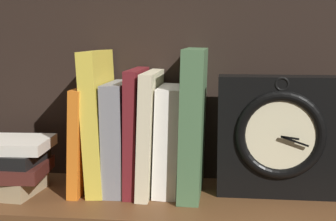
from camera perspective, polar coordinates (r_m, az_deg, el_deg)
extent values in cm
cube|color=brown|center=(87.72, -3.17, -10.50)|extent=(77.54, 25.04, 2.50)
cube|color=black|center=(95.14, -2.04, 2.88)|extent=(77.54, 1.20, 35.91)
cube|color=orange|center=(89.94, -9.60, -3.14)|extent=(2.69, 15.46, 18.69)
cube|color=gold|center=(88.64, -7.98, -1.19)|extent=(4.02, 14.46, 25.09)
cube|color=gray|center=(88.33, -5.71, -3.02)|extent=(3.85, 13.70, 19.46)
cube|color=maroon|center=(87.47, -3.69, -2.30)|extent=(2.50, 14.41, 21.86)
cube|color=beige|center=(87.10, -2.08, -2.48)|extent=(3.01, 16.03, 21.46)
cube|color=silver|center=(86.91, 0.18, -3.37)|extent=(4.82, 12.50, 18.95)
cube|color=#476B44|center=(85.92, 2.96, -1.28)|extent=(4.33, 16.98, 25.49)
cube|color=black|center=(86.96, 12.71, -2.91)|extent=(20.80, 6.42, 20.80)
torus|color=black|center=(83.29, 12.98, -2.90)|extent=(15.15, 1.86, 15.15)
cylinder|color=beige|center=(83.29, 12.98, -2.90)|extent=(12.22, 0.60, 12.22)
cube|color=black|center=(83.02, 14.03, -3.11)|extent=(3.00, 0.30, 0.69)
cube|color=black|center=(83.24, 14.55, -3.50)|extent=(4.63, 0.30, 1.81)
torus|color=black|center=(82.44, 13.15, 3.01)|extent=(2.44, 0.44, 2.44)
cube|color=#9E8966|center=(92.83, -18.92, -8.07)|extent=(14.31, 11.86, 3.10)
cube|color=#471E19|center=(92.04, -18.90, -6.47)|extent=(16.97, 13.93, 2.27)
cube|color=black|center=(91.79, -18.78, -5.07)|extent=(14.13, 11.41, 2.21)
cube|color=beige|center=(91.38, -17.89, -3.75)|extent=(14.23, 11.84, 1.92)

